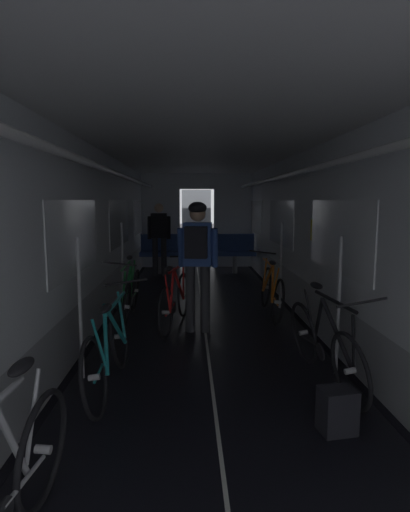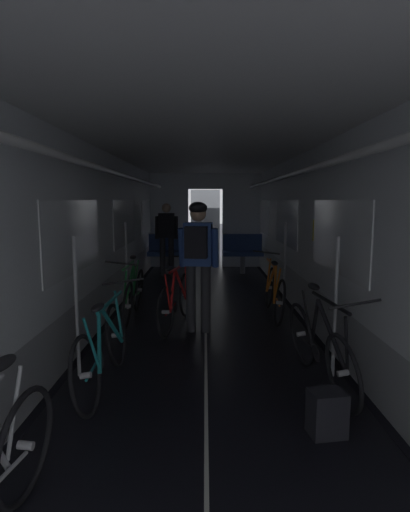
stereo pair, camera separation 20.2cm
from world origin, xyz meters
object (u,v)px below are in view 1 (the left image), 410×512
object	(u,v)px
bicycle_black	(324,344)
person_standing_near_bench	(159,234)
bicycle_teal	(109,349)
bicycle_orange	(271,291)
bench_seat_far_right	(235,250)
bicycle_red_in_aisle	(175,299)
bench_seat_far_left	(160,250)
backpack_on_floor	(337,411)
person_cyclist_aisle	(197,253)
bicycle_green	(131,294)

from	to	relation	value
bicycle_black	person_standing_near_bench	world-z (taller)	person_standing_near_bench
bicycle_teal	bicycle_orange	size ratio (longest dim) A/B	1.00
bicycle_teal	bicycle_black	xyz separation A→B (m)	(2.04, 0.06, 0.00)
bench_seat_far_right	bicycle_red_in_aisle	world-z (taller)	bench_seat_far_right
bench_seat_far_left	backpack_on_floor	bearing A→B (deg)	-75.61
bicycle_orange	person_standing_near_bench	size ratio (longest dim) A/B	1.00
bicycle_black	bicycle_red_in_aisle	distance (m)	2.37
person_cyclist_aisle	bicycle_teal	bearing A→B (deg)	-117.46
bench_seat_far_right	bench_seat_far_left	bearing A→B (deg)	180.00
bicycle_black	person_cyclist_aisle	bearing A→B (deg)	126.62
bicycle_teal	backpack_on_floor	bearing A→B (deg)	-23.40
bicycle_green	bicycle_red_in_aisle	distance (m)	0.75
bench_seat_far_right	bicycle_orange	world-z (taller)	same
bicycle_green	person_cyclist_aisle	bearing A→B (deg)	-32.14
bench_seat_far_right	bicycle_black	xyz separation A→B (m)	(0.18, -6.16, -0.19)
bench_seat_far_left	bicycle_green	size ratio (longest dim) A/B	0.58
bench_seat_far_left	bench_seat_far_right	world-z (taller)	same
person_cyclist_aisle	backpack_on_floor	world-z (taller)	person_cyclist_aisle
bicycle_orange	person_cyclist_aisle	distance (m)	1.53
bicycle_green	person_standing_near_bench	bearing A→B (deg)	87.30
bench_seat_far_left	bicycle_green	world-z (taller)	same
bench_seat_far_right	bicycle_green	size ratio (longest dim) A/B	0.58
person_standing_near_bench	backpack_on_floor	world-z (taller)	person_standing_near_bench
bicycle_orange	person_cyclist_aisle	world-z (taller)	person_cyclist_aisle
bench_seat_far_right	backpack_on_floor	xyz separation A→B (m)	(0.00, -7.03, -0.40)
bicycle_teal	bicycle_black	bearing A→B (deg)	1.66
bicycle_red_in_aisle	bicycle_green	bearing A→B (deg)	152.46
bench_seat_far_right	bicycle_black	world-z (taller)	bicycle_black
bench_seat_far_right	bicycle_orange	xyz separation A→B (m)	(0.14, -3.81, -0.19)
person_cyclist_aisle	person_standing_near_bench	bearing A→B (deg)	100.75
bicycle_red_in_aisle	bicycle_black	bearing A→B (deg)	-51.24
bicycle_green	backpack_on_floor	size ratio (longest dim) A/B	4.97
person_cyclist_aisle	backpack_on_floor	bearing A→B (deg)	-67.75
bicycle_teal	bicycle_orange	xyz separation A→B (m)	(2.00, 2.41, 0.00)
bench_seat_far_right	bicycle_teal	world-z (taller)	bicycle_teal
bench_seat_far_left	backpack_on_floor	world-z (taller)	bench_seat_far_left
bench_seat_far_left	person_standing_near_bench	xyz separation A→B (m)	(0.00, -0.38, 0.41)
bench_seat_far_left	bicycle_black	size ratio (longest dim) A/B	0.58
person_standing_near_bench	bench_seat_far_left	bearing A→B (deg)	90.41
bicycle_black	bicycle_orange	world-z (taller)	bicycle_black
person_cyclist_aisle	bicycle_red_in_aisle	xyz separation A→B (m)	(-0.31, 0.26, -0.69)
bicycle_red_in_aisle	bench_seat_far_right	bearing A→B (deg)	73.15
bicycle_black	bicycle_teal	bearing A→B (deg)	-178.34
person_cyclist_aisle	bicycle_orange	bearing A→B (deg)	33.77
bicycle_black	bench_seat_far_left	bearing A→B (deg)	107.81
bench_seat_far_left	bicycle_black	bearing A→B (deg)	-72.19
bicycle_orange	person_standing_near_bench	world-z (taller)	person_standing_near_bench
bicycle_black	bicycle_red_in_aisle	world-z (taller)	bicycle_black
bicycle_orange	bicycle_red_in_aisle	xyz separation A→B (m)	(-1.45, -0.50, 0.00)
bicycle_teal	bicycle_green	bearing A→B (deg)	92.81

